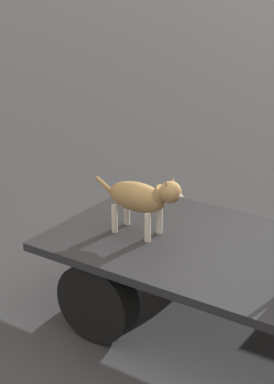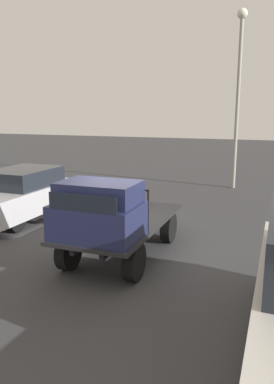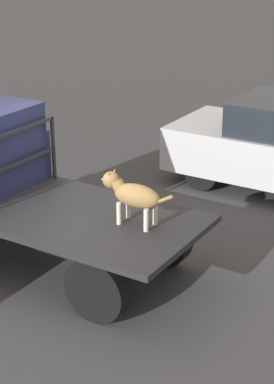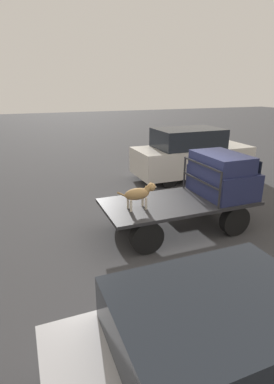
{
  "view_description": "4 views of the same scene",
  "coord_description": "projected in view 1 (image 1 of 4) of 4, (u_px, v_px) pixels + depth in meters",
  "views": [
    {
      "loc": [
        1.95,
        -4.85,
        3.5
      ],
      "look_at": [
        -1.21,
        -0.12,
        1.27
      ],
      "focal_mm": 60.0,
      "sensor_mm": 36.0,
      "label": 1
    },
    {
      "loc": [
        7.76,
        3.32,
        3.33
      ],
      "look_at": [
        -1.21,
        -0.12,
        1.27
      ],
      "focal_mm": 35.0,
      "sensor_mm": 36.0,
      "label": 2
    },
    {
      "loc": [
        -4.91,
        5.91,
        4.15
      ],
      "look_at": [
        -1.21,
        -0.12,
        1.27
      ],
      "focal_mm": 60.0,
      "sensor_mm": 36.0,
      "label": 3
    },
    {
      "loc": [
        -3.65,
        -6.33,
        3.63
      ],
      "look_at": [
        -1.21,
        -0.12,
        1.27
      ],
      "focal_mm": 28.0,
      "sensor_mm": 36.0,
      "label": 4
    }
  ],
  "objects": [
    {
      "name": "ground_plane",
      "position": [
        251.0,
        339.0,
        6.04
      ],
      "size": [
        80.0,
        80.0,
        0.0
      ],
      "primitive_type": "plane",
      "color": "#38383A"
    },
    {
      "name": "flatbed_truck",
      "position": [
        255.0,
        283.0,
        5.82
      ],
      "size": [
        3.95,
        1.83,
        0.84
      ],
      "color": "black",
      "rests_on": "ground"
    },
    {
      "name": "dog",
      "position": [
        144.0,
        198.0,
        6.09
      ],
      "size": [
        1.01,
        0.28,
        0.64
      ],
      "rotation": [
        0.0,
        0.0,
        -0.05
      ],
      "color": "beige",
      "rests_on": "flatbed_truck"
    }
  ]
}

